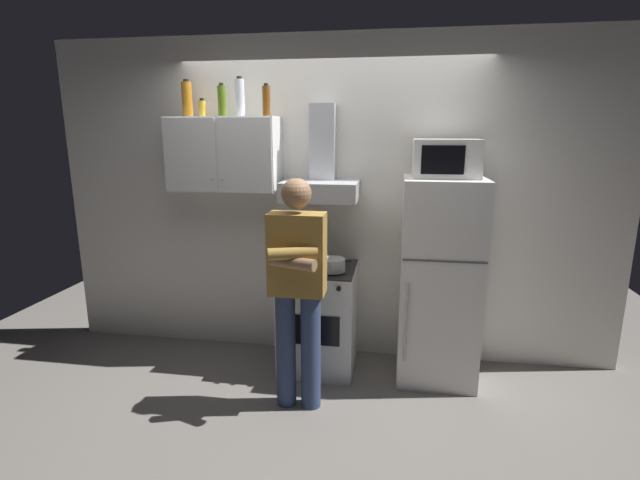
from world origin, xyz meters
The scene contains 14 objects.
ground_plane centered at (0.00, 0.00, 0.00)m, with size 7.00×7.00×0.00m, color slate.
back_wall_tiled centered at (0.00, 0.60, 1.35)m, with size 4.80×0.10×2.70m, color silver.
upper_cabinet centered at (-0.85, 0.37, 1.75)m, with size 0.90×0.37×0.60m.
stove_oven centered at (-0.05, 0.25, 0.43)m, with size 0.60×0.62×0.87m.
range_hood centered at (-0.05, 0.38, 1.60)m, with size 0.60×0.44×0.75m.
refrigerator centered at (0.90, 0.25, 0.80)m, with size 0.60×0.62×1.60m.
microwave centered at (0.90, 0.27, 1.74)m, with size 0.48×0.37×0.28m.
person_standing centered at (-0.10, -0.36, 0.90)m, with size 0.38×0.33×1.64m.
cooking_pot centered at (0.08, 0.13, 0.92)m, with size 0.30×0.20×0.10m.
bottle_liquor_amber centered at (-1.16, 0.41, 2.19)m, with size 0.08×0.08×0.29m.
bottle_spice_jar centered at (-1.01, 0.35, 2.11)m, with size 0.06×0.06×0.14m.
bottle_vodka_clear centered at (-0.69, 0.35, 2.19)m, with size 0.07×0.07×0.30m.
bottle_beer_brown centered at (-0.49, 0.39, 2.17)m, with size 0.06×0.06×0.25m.
bottle_olive_oil centered at (-0.86, 0.40, 2.17)m, with size 0.07×0.07×0.26m.
Camera 1 is at (0.54, -3.33, 1.94)m, focal length 26.28 mm.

